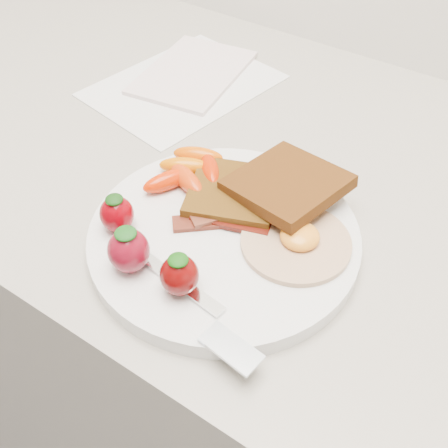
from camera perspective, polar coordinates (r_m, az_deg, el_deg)
The scene contains 11 objects.
counter at distance 1.00m, azimuth 5.40°, elevation -15.44°, with size 2.00×0.60×0.90m, color gray.
plate at distance 0.56m, azimuth 0.00°, elevation -1.38°, with size 0.27×0.27×0.02m, color white.
toast_lower at distance 0.59m, azimuth 0.95°, elevation 3.18°, with size 0.09×0.09×0.01m, color black.
toast_upper at distance 0.58m, azimuth 6.42°, elevation 4.06°, with size 0.10×0.10×0.01m, color #3D1C08.
fried_egg at distance 0.54m, azimuth 7.42°, elevation -1.70°, with size 0.14×0.14×0.02m.
bacon_strips at distance 0.56m, azimuth 0.03°, elevation 0.63°, with size 0.09×0.09×0.01m.
baby_carrots at distance 0.61m, azimuth -3.54°, elevation 5.45°, with size 0.08×0.10×0.02m.
strawberries at distance 0.52m, azimuth -8.54°, elevation -2.27°, with size 0.13×0.07×0.05m.
fork at distance 0.49m, azimuth -2.88°, elevation -8.35°, with size 0.18×0.06×0.00m.
paper_sheet at distance 0.81m, azimuth -4.15°, elevation 13.84°, with size 0.18×0.24×0.00m, color white.
notepad at distance 0.83m, azimuth -3.17°, elevation 15.13°, with size 0.12×0.18×0.01m, color silver.
Camera 1 is at (0.20, 1.24, 1.31)m, focal length 45.00 mm.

